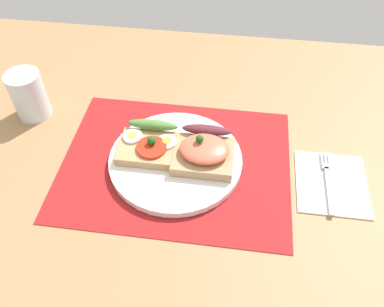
# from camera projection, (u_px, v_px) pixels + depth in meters

# --- Properties ---
(ground_plane) EXTENTS (1.20, 0.90, 0.03)m
(ground_plane) POSITION_uv_depth(u_px,v_px,m) (176.00, 169.00, 0.74)
(ground_plane) COLOR #A0744B
(placemat) EXTENTS (0.41, 0.32, 0.00)m
(placemat) POSITION_uv_depth(u_px,v_px,m) (176.00, 163.00, 0.73)
(placemat) COLOR maroon
(placemat) RESTS_ON ground_plane
(plate) EXTENTS (0.24, 0.24, 0.01)m
(plate) POSITION_uv_depth(u_px,v_px,m) (176.00, 160.00, 0.72)
(plate) COLOR white
(plate) RESTS_ON placemat
(sandwich_egg_tomato) EXTENTS (0.11, 0.10, 0.04)m
(sandwich_egg_tomato) POSITION_uv_depth(u_px,v_px,m) (150.00, 144.00, 0.72)
(sandwich_egg_tomato) COLOR tan
(sandwich_egg_tomato) RESTS_ON plate
(sandwich_salmon) EXTENTS (0.11, 0.11, 0.06)m
(sandwich_salmon) POSITION_uv_depth(u_px,v_px,m) (204.00, 151.00, 0.70)
(sandwich_salmon) COLOR tan
(sandwich_salmon) RESTS_ON plate
(napkin) EXTENTS (0.12, 0.14, 0.01)m
(napkin) POSITION_uv_depth(u_px,v_px,m) (332.00, 183.00, 0.69)
(napkin) COLOR white
(napkin) RESTS_ON ground_plane
(fork) EXTENTS (0.02, 0.14, 0.00)m
(fork) POSITION_uv_depth(u_px,v_px,m) (328.00, 180.00, 0.69)
(fork) COLOR #B7B7BC
(fork) RESTS_ON napkin
(drinking_glass) EXTENTS (0.07, 0.07, 0.10)m
(drinking_glass) POSITION_uv_depth(u_px,v_px,m) (29.00, 95.00, 0.78)
(drinking_glass) COLOR silver
(drinking_glass) RESTS_ON ground_plane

